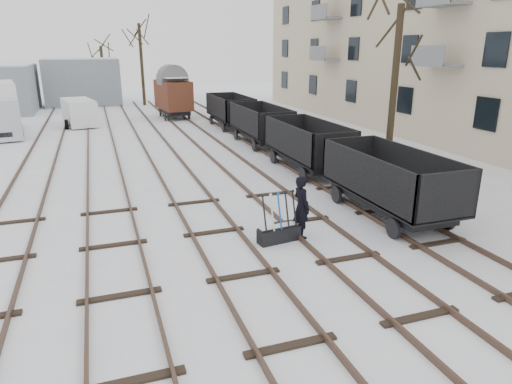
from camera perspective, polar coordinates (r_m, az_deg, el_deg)
ground at (r=11.69m, az=-1.58°, el=-10.52°), size 120.00×120.00×0.00m
tracks at (r=24.32m, az=-11.50°, el=4.37°), size 13.90×52.00×0.16m
apartment_block at (r=33.25m, az=26.45°, el=20.32°), size 10.12×45.00×16.10m
shed_right at (r=49.94m, az=-20.82°, el=12.80°), size 7.00×6.00×4.50m
ground_frame at (r=13.56m, az=2.90°, el=-5.07°), size 1.35×0.59×1.49m
worker at (r=13.68m, az=5.70°, el=-1.88°), size 0.54×0.75×1.92m
freight_wagon_a at (r=16.07m, az=16.26°, el=0.06°), size 2.19×5.47×2.23m
freight_wagon_b at (r=21.40m, az=6.42°, el=4.96°), size 2.19×5.47×2.23m
freight_wagon_c at (r=27.19m, az=0.57°, el=7.78°), size 2.19×5.47×2.23m
freight_wagon_d at (r=33.21m, az=-3.23°, el=9.56°), size 2.19×5.47×2.23m
box_van_wagon at (r=38.12m, az=-10.32°, el=11.95°), size 2.74×4.52×3.27m
panel_van at (r=36.24m, az=-21.23°, el=9.31°), size 2.63×4.57×1.90m
tree_near at (r=20.69m, az=16.79°, el=11.60°), size 0.30×0.30×7.19m
tree_far_left at (r=51.91m, az=-18.54°, el=13.81°), size 0.30×0.30×5.64m
tree_far_right at (r=47.25m, az=-14.08°, el=15.13°), size 0.30×0.30×7.68m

